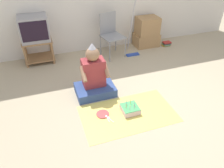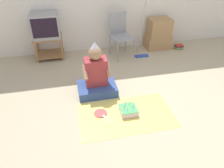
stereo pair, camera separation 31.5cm
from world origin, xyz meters
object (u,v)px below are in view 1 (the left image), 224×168
(cardboard_box_stack, at_px, (147,32))
(birthday_cake, at_px, (130,109))
(folding_chair, at_px, (111,32))
(paper_plate, at_px, (103,114))
(dust_mop, at_px, (132,39))
(tv, at_px, (34,28))
(book_pile, at_px, (166,44))
(person_seated, at_px, (94,78))

(cardboard_box_stack, relative_size, birthday_cake, 2.74)
(folding_chair, height_order, birthday_cake, folding_chair)
(cardboard_box_stack, relative_size, paper_plate, 3.55)
(dust_mop, relative_size, birthday_cake, 4.97)
(tv, xyz_separation_m, book_pile, (2.84, -0.18, -0.65))
(folding_chair, distance_m, book_pile, 1.45)
(folding_chair, bearing_deg, dust_mop, -15.79)
(dust_mop, bearing_deg, cardboard_box_stack, 30.29)
(birthday_cake, bearing_deg, book_pile, 47.33)
(folding_chair, relative_size, paper_plate, 4.70)
(book_pile, bearing_deg, cardboard_box_stack, 159.05)
(cardboard_box_stack, relative_size, person_seated, 0.76)
(tv, distance_m, cardboard_box_stack, 2.42)
(dust_mop, bearing_deg, tv, 171.20)
(paper_plate, bearing_deg, cardboard_box_stack, 49.76)
(dust_mop, relative_size, paper_plate, 6.43)
(cardboard_box_stack, height_order, dust_mop, dust_mop)
(tv, relative_size, paper_plate, 2.83)
(birthday_cake, bearing_deg, paper_plate, 170.25)
(person_seated, bearing_deg, book_pile, 30.65)
(book_pile, distance_m, person_seated, 2.42)
(book_pile, xyz_separation_m, paper_plate, (-2.11, -1.79, -0.04))
(tv, bearing_deg, paper_plate, -69.57)
(book_pile, bearing_deg, birthday_cake, -132.67)
(tv, distance_m, person_seated, 1.66)
(tv, height_order, person_seated, tv)
(folding_chair, xyz_separation_m, birthday_cake, (-0.34, -1.86, -0.45))
(dust_mop, bearing_deg, birthday_cake, -113.81)
(cardboard_box_stack, xyz_separation_m, dust_mop, (-0.49, -0.29, 0.03))
(folding_chair, height_order, book_pile, folding_chair)
(dust_mop, height_order, paper_plate, dust_mop)
(birthday_cake, bearing_deg, tv, 119.05)
(book_pile, distance_m, paper_plate, 2.77)
(tv, relative_size, birthday_cake, 2.18)
(person_seated, bearing_deg, tv, 118.69)
(paper_plate, bearing_deg, person_seated, 86.21)
(tv, xyz_separation_m, birthday_cake, (1.13, -2.04, -0.65))
(book_pile, xyz_separation_m, birthday_cake, (-1.71, -1.86, 0.00))
(person_seated, distance_m, paper_plate, 0.62)
(tv, distance_m, birthday_cake, 2.42)
(tv, distance_m, paper_plate, 2.21)
(book_pile, height_order, person_seated, person_seated)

